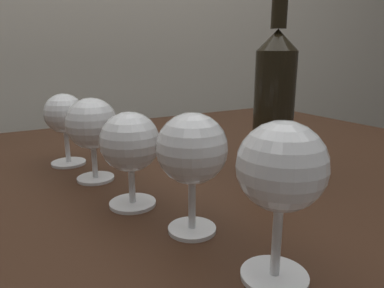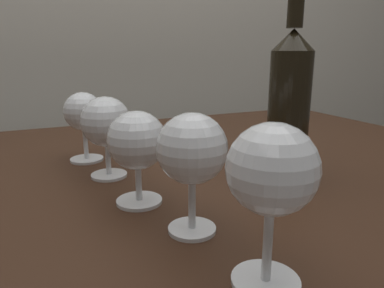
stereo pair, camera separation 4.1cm
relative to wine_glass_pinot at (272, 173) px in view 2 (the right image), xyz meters
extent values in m
cube|color=#382114|center=(0.10, 0.36, -0.13)|extent=(1.29, 0.96, 0.03)
cylinder|color=#382114|center=(0.68, 0.78, -0.50)|extent=(0.06, 0.06, 0.72)
cylinder|color=white|center=(0.00, 0.00, -0.11)|extent=(0.07, 0.07, 0.00)
cylinder|color=white|center=(0.00, 0.00, -0.06)|extent=(0.01, 0.01, 0.08)
sphere|color=white|center=(0.00, 0.00, 0.00)|extent=(0.08, 0.08, 0.08)
ellipsoid|color=maroon|center=(0.00, 0.00, 0.00)|extent=(0.07, 0.07, 0.03)
cylinder|color=white|center=(-0.02, 0.12, -0.11)|extent=(0.06, 0.06, 0.00)
cylinder|color=white|center=(-0.02, 0.12, -0.07)|extent=(0.01, 0.01, 0.07)
sphere|color=white|center=(-0.02, 0.12, -0.01)|extent=(0.08, 0.08, 0.08)
ellipsoid|color=beige|center=(-0.02, 0.12, -0.01)|extent=(0.07, 0.07, 0.03)
cylinder|color=white|center=(-0.06, 0.23, -0.11)|extent=(0.07, 0.07, 0.00)
cylinder|color=white|center=(-0.06, 0.23, -0.07)|extent=(0.01, 0.01, 0.06)
sphere|color=white|center=(-0.06, 0.23, -0.02)|extent=(0.08, 0.08, 0.08)
ellipsoid|color=gold|center=(-0.06, 0.23, -0.02)|extent=(0.07, 0.07, 0.03)
cylinder|color=white|center=(-0.08, 0.35, -0.11)|extent=(0.06, 0.06, 0.00)
cylinder|color=white|center=(-0.08, 0.35, -0.07)|extent=(0.01, 0.01, 0.07)
sphere|color=white|center=(-0.08, 0.35, -0.01)|extent=(0.08, 0.08, 0.08)
ellipsoid|color=#470A16|center=(-0.08, 0.35, -0.02)|extent=(0.07, 0.07, 0.03)
cylinder|color=white|center=(-0.10, 0.47, -0.11)|extent=(0.06, 0.06, 0.00)
cylinder|color=white|center=(-0.10, 0.47, -0.07)|extent=(0.01, 0.01, 0.07)
sphere|color=white|center=(-0.10, 0.47, -0.01)|extent=(0.07, 0.07, 0.07)
ellipsoid|color=#380711|center=(-0.10, 0.47, -0.02)|extent=(0.07, 0.07, 0.02)
cylinder|color=black|center=(0.21, 0.24, 0.00)|extent=(0.07, 0.07, 0.21)
cone|color=black|center=(0.21, 0.24, 0.12)|extent=(0.07, 0.07, 0.03)
cylinder|color=black|center=(0.21, 0.24, 0.17)|extent=(0.03, 0.03, 0.07)
camera|label=1|loc=(-0.22, -0.22, 0.10)|focal=33.28mm
camera|label=2|loc=(-0.18, -0.24, 0.10)|focal=33.28mm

